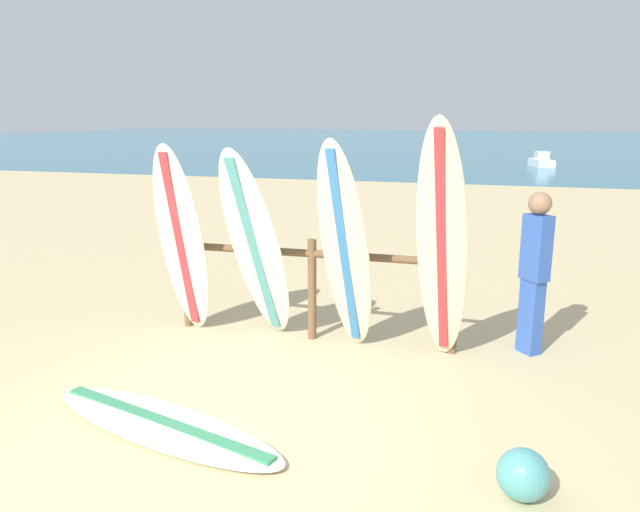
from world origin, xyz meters
TOP-DOWN VIEW (x-y plane):
  - ground_plane at (0.00, 0.00)m, footprint 120.00×120.00m
  - ocean_water at (0.00, 58.00)m, footprint 120.00×80.00m
  - surfboard_rack at (0.19, 2.40)m, footprint 3.03×0.09m
  - surfboard_leaning_far_left at (-1.17, 2.15)m, footprint 0.62×0.58m
  - surfboard_leaning_left at (-0.30, 2.07)m, footprint 0.74×1.00m
  - surfboard_leaning_center_left at (0.63, 2.03)m, footprint 0.62×0.84m
  - surfboard_leaning_center at (1.54, 1.98)m, footprint 0.56×0.88m
  - surfboard_lying_on_sand at (-0.36, 0.25)m, footprint 2.31×1.16m
  - beachgoer_standing at (2.39, 2.61)m, footprint 0.30×0.30m
  - small_boat_offshore at (4.06, 26.42)m, footprint 1.11×2.17m
  - beach_ball at (2.23, 0.11)m, footprint 0.33×0.33m

SIDE VIEW (x-z plane):
  - ground_plane at x=0.00m, z-range 0.00..0.00m
  - ocean_water at x=0.00m, z-range 0.00..0.01m
  - surfboard_lying_on_sand at x=-0.36m, z-range -0.01..0.08m
  - beach_ball at x=2.23m, z-range 0.00..0.33m
  - small_boat_offshore at x=4.06m, z-range -0.10..0.61m
  - surfboard_rack at x=0.19m, z-range 0.17..1.24m
  - beachgoer_standing at x=2.39m, z-range 0.08..1.70m
  - surfboard_leaning_left at x=-0.30m, z-range 0.00..2.05m
  - surfboard_leaning_far_left at x=-1.17m, z-range 0.00..2.07m
  - surfboard_leaning_center_left at x=0.63m, z-range 0.00..2.15m
  - surfboard_leaning_center at x=1.54m, z-range 0.00..2.34m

